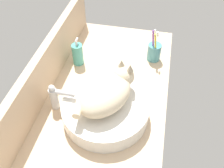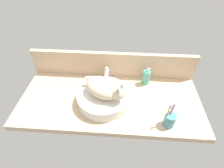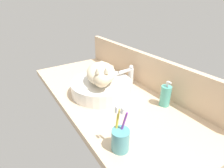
% 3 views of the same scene
% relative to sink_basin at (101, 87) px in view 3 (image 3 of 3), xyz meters
% --- Properties ---
extents(ground_plane, '(1.30, 0.58, 0.04)m').
position_rel_sink_basin_xyz_m(ground_plane, '(0.04, 0.03, -0.06)').
color(ground_plane, '#D1B28E').
extents(backsplash_panel, '(1.30, 0.04, 0.21)m').
position_rel_sink_basin_xyz_m(backsplash_panel, '(0.04, 0.31, 0.07)').
color(backsplash_panel, '#CCAD8C').
rests_on(backsplash_panel, ground_plane).
extents(sink_basin, '(0.37, 0.37, 0.08)m').
position_rel_sink_basin_xyz_m(sink_basin, '(0.00, 0.00, 0.00)').
color(sink_basin, silver).
rests_on(sink_basin, ground_plane).
extents(cat, '(0.30, 0.27, 0.14)m').
position_rel_sink_basin_xyz_m(cat, '(0.01, -0.01, 0.10)').
color(cat, beige).
rests_on(cat, sink_basin).
extents(faucet, '(0.04, 0.12, 0.14)m').
position_rel_sink_basin_xyz_m(faucet, '(0.00, 0.22, 0.03)').
color(faucet, silver).
rests_on(faucet, ground_plane).
extents(soap_dispenser, '(0.06, 0.06, 0.15)m').
position_rel_sink_basin_xyz_m(soap_dispenser, '(0.31, 0.22, 0.02)').
color(soap_dispenser, teal).
rests_on(soap_dispenser, ground_plane).
extents(toothbrush_cup, '(0.07, 0.07, 0.19)m').
position_rel_sink_basin_xyz_m(toothbrush_cup, '(0.43, -0.16, 0.01)').
color(toothbrush_cup, teal).
rests_on(toothbrush_cup, ground_plane).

